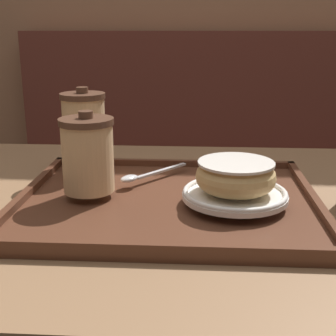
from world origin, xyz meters
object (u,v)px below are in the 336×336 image
coffee_cup_rear (84,130)px  spoon (140,176)px  coffee_cup_front (88,155)px  donut_chocolate_glazed (236,176)px

coffee_cup_rear → spoon: (0.11, -0.07, -0.07)m
coffee_cup_front → coffee_cup_rear: size_ratio=0.87×
coffee_cup_rear → donut_chocolate_glazed: bearing=-30.4°
coffee_cup_front → spoon: size_ratio=0.99×
donut_chocolate_glazed → coffee_cup_front: bearing=174.5°
donut_chocolate_glazed → spoon: 0.18m
coffee_cup_rear → donut_chocolate_glazed: (0.27, -0.16, -0.03)m
coffee_cup_front → donut_chocolate_glazed: size_ratio=1.06×
coffee_cup_front → coffee_cup_rear: bearing=105.3°
donut_chocolate_glazed → coffee_cup_rear: bearing=149.6°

